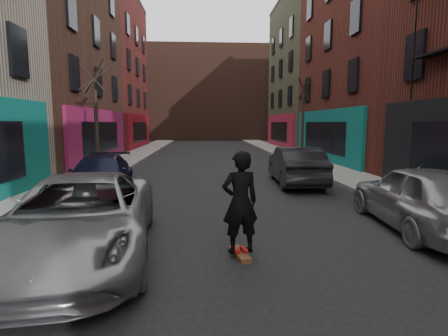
{
  "coord_description": "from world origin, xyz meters",
  "views": [
    {
      "loc": [
        -0.79,
        -0.27,
        2.65
      ],
      "look_at": [
        -0.3,
        7.78,
        1.6
      ],
      "focal_mm": 28.0,
      "sensor_mm": 36.0,
      "label": 1
    }
  ],
  "objects": [
    {
      "name": "sidewalk_left",
      "position": [
        -6.25,
        30.0,
        0.07
      ],
      "size": [
        2.5,
        84.0,
        0.13
      ],
      "primitive_type": "cube",
      "color": "gray",
      "rests_on": "ground"
    },
    {
      "name": "sidewalk_right",
      "position": [
        6.25,
        30.0,
        0.07
      ],
      "size": [
        2.5,
        84.0,
        0.13
      ],
      "primitive_type": "cube",
      "color": "gray",
      "rests_on": "ground"
    },
    {
      "name": "building_far",
      "position": [
        0.0,
        56.0,
        7.0
      ],
      "size": [
        40.0,
        10.0,
        14.0
      ],
      "primitive_type": "cube",
      "color": "#47281E",
      "rests_on": "ground"
    },
    {
      "name": "tree_left_far",
      "position": [
        -6.2,
        18.0,
        3.38
      ],
      "size": [
        2.0,
        2.0,
        6.5
      ],
      "primitive_type": null,
      "color": "black",
      "rests_on": "sidewalk_left"
    },
    {
      "name": "tree_right_far",
      "position": [
        6.2,
        24.0,
        3.53
      ],
      "size": [
        2.0,
        2.0,
        6.8
      ],
      "primitive_type": null,
      "color": "black",
      "rests_on": "sidewalk_right"
    },
    {
      "name": "parked_left_far",
      "position": [
        -3.2,
        6.55,
        0.8
      ],
      "size": [
        3.34,
        6.07,
        1.61
      ],
      "primitive_type": "imported",
      "rotation": [
        0.0,
        0.0,
        0.12
      ],
      "color": "gray",
      "rests_on": "ground"
    },
    {
      "name": "parked_left_end",
      "position": [
        -4.6,
        12.79,
        0.72
      ],
      "size": [
        2.49,
        5.11,
        1.43
      ],
      "primitive_type": "imported",
      "rotation": [
        0.0,
        0.0,
        0.1
      ],
      "color": "black",
      "rests_on": "ground"
    },
    {
      "name": "parked_right_far",
      "position": [
        4.6,
        7.85,
        0.83
      ],
      "size": [
        2.33,
        5.02,
        1.67
      ],
      "primitive_type": "imported",
      "rotation": [
        0.0,
        0.0,
        3.07
      ],
      "color": "#93979B",
      "rests_on": "ground"
    },
    {
      "name": "parked_right_end",
      "position": [
        3.2,
        14.44,
        0.81
      ],
      "size": [
        1.98,
        5.03,
        1.63
      ],
      "primitive_type": "imported",
      "rotation": [
        0.0,
        0.0,
        3.09
      ],
      "color": "black",
      "rests_on": "ground"
    },
    {
      "name": "skateboard",
      "position": [
        -0.07,
        6.36,
        0.05
      ],
      "size": [
        0.39,
        0.83,
        0.1
      ],
      "primitive_type": "cube",
      "rotation": [
        0.0,
        0.0,
        0.23
      ],
      "color": "brown",
      "rests_on": "ground"
    },
    {
      "name": "skateboarder",
      "position": [
        -0.07,
        6.36,
        1.11
      ],
      "size": [
        0.82,
        0.64,
        2.02
      ],
      "primitive_type": "imported",
      "rotation": [
        0.0,
        0.0,
        3.37
      ],
      "color": "black",
      "rests_on": "skateboard"
    }
  ]
}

